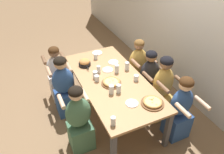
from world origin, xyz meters
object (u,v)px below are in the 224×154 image
object	(u,v)px
drinking_glass_g	(119,89)
diner_far_midleft	(137,69)
empty_plate_a	(97,53)
diner_far_right	(180,111)
pizza_board_main	(153,102)
empty_plate_c	(132,103)
drinking_glass_h	(113,121)
diner_far_center	(148,80)
drinking_glass_j	(99,69)
drinking_glass_d	(96,57)
drinking_glass_a	(97,79)
diner_near_midright	(79,121)
diner_near_left	(58,76)
drinking_glass_b	(111,90)
empty_plate_d	(113,62)
pizza_board_second	(111,82)
diner_far_midright	(162,91)
drinking_glass_i	(95,75)
diner_near_midleft	(64,88)
drinking_glass_c	(127,66)
drinking_glass_e	(117,69)
empty_plate_b	(108,70)
skillet_bowl	(85,63)
drinking_glass_f	(136,78)

from	to	relation	value
drinking_glass_g	diner_far_midleft	bearing A→B (deg)	133.26
empty_plate_a	diner_far_right	bearing A→B (deg)	19.01
pizza_board_main	empty_plate_c	size ratio (longest dim) A/B	1.80
drinking_glass_h	diner_far_center	xyz separation A→B (m)	(-0.87, 1.11, -0.30)
pizza_board_main	drinking_glass_j	size ratio (longest dim) A/B	2.58
empty_plate_c	drinking_glass_d	size ratio (longest dim) A/B	1.70
empty_plate_a	drinking_glass_a	world-z (taller)	drinking_glass_a
diner_near_midright	diner_near_left	distance (m)	1.27
drinking_glass_b	diner_far_midleft	xyz separation A→B (m)	(-0.69, 0.87, -0.29)
diner_far_right	diner_near_left	distance (m)	2.23
empty_plate_d	drinking_glass_d	distance (m)	0.35
pizza_board_second	diner_far_midright	world-z (taller)	diner_far_midright
diner_far_midright	empty_plate_c	bearing A→B (deg)	18.11
drinking_glass_i	diner_near_midleft	distance (m)	0.60
empty_plate_a	drinking_glass_c	distance (m)	0.80
pizza_board_main	drinking_glass_g	xyz separation A→B (m)	(-0.42, -0.32, 0.04)
drinking_glass_h	drinking_glass_e	bearing A→B (deg)	151.73
empty_plate_d	drinking_glass_g	distance (m)	0.85
empty_plate_b	diner_near_midright	distance (m)	1.08
drinking_glass_a	empty_plate_a	bearing A→B (deg)	157.89
drinking_glass_h	diner_far_midright	distance (m)	1.23
pizza_board_main	skillet_bowl	bearing A→B (deg)	-158.41
pizza_board_second	empty_plate_c	xyz separation A→B (m)	(0.54, 0.07, -0.02)
drinking_glass_g	diner_near_left	xyz separation A→B (m)	(-1.17, -0.67, -0.31)
drinking_glass_g	diner_far_right	size ratio (longest dim) A/B	0.12
drinking_glass_b	diner_near_midleft	distance (m)	0.93
drinking_glass_a	drinking_glass_d	world-z (taller)	drinking_glass_d
drinking_glass_g	drinking_glass_i	xyz separation A→B (m)	(-0.49, -0.18, -0.01)
pizza_board_second	drinking_glass_i	distance (m)	0.31
empty_plate_a	diner_near_midright	bearing A→B (deg)	-31.41
drinking_glass_b	diner_near_left	bearing A→B (deg)	-153.75
empty_plate_c	drinking_glass_i	distance (m)	0.83
skillet_bowl	drinking_glass_f	world-z (taller)	skillet_bowl
empty_plate_a	diner_far_midleft	world-z (taller)	diner_far_midleft
skillet_bowl	diner_near_left	world-z (taller)	diner_near_left
empty_plate_c	drinking_glass_d	world-z (taller)	drinking_glass_d
drinking_glass_c	diner_near_left	size ratio (longest dim) A/B	0.13
empty_plate_a	diner_near_midright	distance (m)	1.60
diner_near_midright	skillet_bowl	bearing A→B (deg)	66.03
drinking_glass_g	diner_far_center	bearing A→B (deg)	113.04
diner_far_right	diner_far_midright	bearing A→B (deg)	-90.00
empty_plate_b	pizza_board_main	bearing A→B (deg)	12.08
empty_plate_c	diner_near_midright	bearing A→B (deg)	-104.77
empty_plate_b	drinking_glass_h	distance (m)	1.24
empty_plate_b	drinking_glass_j	distance (m)	0.18
empty_plate_d	pizza_board_second	bearing A→B (deg)	-28.13
empty_plate_c	empty_plate_a	bearing A→B (deg)	176.53
skillet_bowl	diner_far_right	world-z (taller)	diner_far_right
drinking_glass_f	drinking_glass_h	distance (m)	1.01
drinking_glass_i	drinking_glass_a	bearing A→B (deg)	-5.75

